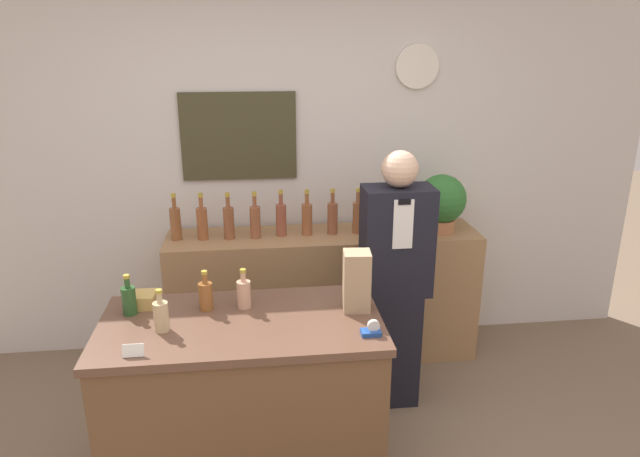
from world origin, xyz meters
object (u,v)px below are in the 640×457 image
Objects in this scene: shopkeeper at (395,283)px; potted_plant at (441,201)px; tape_dispenser at (372,330)px; paper_bag at (357,281)px.

shopkeeper reaches higher than potted_plant.
tape_dispenser is at bearing -119.27° from potted_plant.
potted_plant reaches higher than paper_bag.
shopkeeper is 5.29× the size of paper_bag.
shopkeeper is at bearing -128.80° from potted_plant.
paper_bag is at bearing 95.23° from tape_dispenser.
shopkeeper is 17.73× the size of tape_dispenser.
tape_dispenser is at bearing -111.25° from shopkeeper.
potted_plant is 1.55m from tape_dispenser.
paper_bag is 3.35× the size of tape_dispenser.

